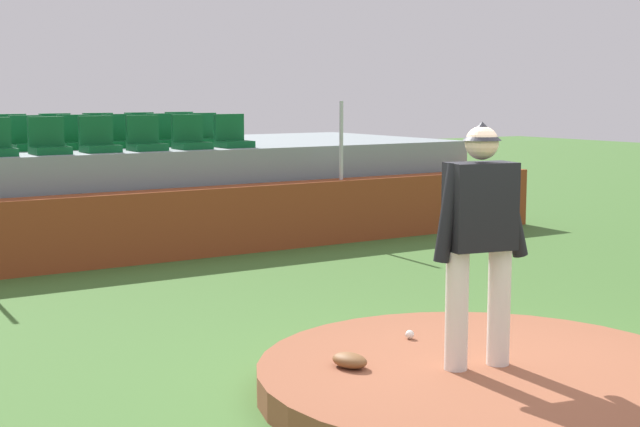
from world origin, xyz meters
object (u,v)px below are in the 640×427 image
(stadium_chair_10, at_px, (164,136))
(stadium_chair_16, at_px, (142,134))
(stadium_chair_8, at_px, (76,138))
(stadium_chair_9, at_px, (120,137))
(stadium_chair_17, at_px, (182,133))
(baseball, at_px, (410,335))
(stadium_chair_13, at_px, (12,137))
(stadium_chair_3, at_px, (145,140))
(stadium_chair_5, at_px, (232,137))
(pitcher, at_px, (480,227))
(stadium_chair_2, at_px, (98,141))
(stadium_chair_11, at_px, (205,135))
(stadium_chair_1, at_px, (48,142))
(stadium_chair_7, at_px, (28,139))
(stadium_chair_14, at_px, (57,136))
(stadium_chair_15, at_px, (101,135))
(fielding_glove, at_px, (350,360))
(stadium_chair_4, at_px, (190,138))

(stadium_chair_10, height_order, stadium_chair_16, same)
(stadium_chair_8, bearing_deg, stadium_chair_16, -146.76)
(stadium_chair_9, relative_size, stadium_chair_16, 1.00)
(stadium_chair_9, height_order, stadium_chair_17, same)
(baseball, bearing_deg, stadium_chair_13, 97.06)
(stadium_chair_3, relative_size, stadium_chair_5, 1.00)
(stadium_chair_8, xyz_separation_m, stadium_chair_16, (1.39, 0.91, 0.00))
(pitcher, xyz_separation_m, stadium_chair_2, (-0.26, 7.50, 0.31))
(stadium_chair_3, height_order, stadium_chair_11, same)
(stadium_chair_1, relative_size, stadium_chair_3, 1.00)
(stadium_chair_1, xyz_separation_m, stadium_chair_5, (2.79, 0.03, 0.00))
(stadium_chair_7, bearing_deg, stadium_chair_8, 176.97)
(stadium_chair_5, bearing_deg, stadium_chair_7, -17.85)
(pitcher, xyz_separation_m, stadium_chair_14, (-0.28, 9.32, 0.31))
(stadium_chair_10, distance_m, stadium_chair_11, 0.70)
(stadium_chair_1, height_order, stadium_chair_9, same)
(baseball, distance_m, stadium_chair_15, 8.51)
(stadium_chair_2, xyz_separation_m, stadium_chair_16, (1.35, 1.78, 0.00))
(fielding_glove, height_order, stadium_chair_13, stadium_chair_13)
(stadium_chair_7, bearing_deg, stadium_chair_5, 162.15)
(fielding_glove, xyz_separation_m, stadium_chair_13, (-0.16, 8.81, 1.31))
(stadium_chair_9, distance_m, stadium_chair_14, 1.13)
(stadium_chair_1, xyz_separation_m, stadium_chair_17, (2.78, 1.85, 0.00))
(stadium_chair_2, bearing_deg, stadium_chair_9, -125.60)
(stadium_chair_3, bearing_deg, stadium_chair_16, -110.39)
(stadium_chair_2, distance_m, stadium_chair_5, 2.09)
(fielding_glove, xyz_separation_m, stadium_chair_2, (0.55, 7.00, 1.31))
(baseball, distance_m, stadium_chair_9, 7.65)
(stadium_chair_14, bearing_deg, pitcher, 91.74)
(stadium_chair_3, distance_m, stadium_chair_11, 1.64)
(baseball, xyz_separation_m, stadium_chair_10, (1.03, 7.51, 1.33))
(stadium_chair_16, bearing_deg, fielding_glove, 77.76)
(pitcher, bearing_deg, stadium_chair_17, 90.63)
(stadium_chair_7, bearing_deg, baseball, 97.90)
(stadium_chair_13, bearing_deg, stadium_chair_4, 139.11)
(stadium_chair_5, relative_size, stadium_chair_17, 1.00)
(pitcher, xyz_separation_m, stadium_chair_5, (1.83, 7.51, 0.31))
(stadium_chair_11, bearing_deg, stadium_chair_4, 53.55)
(stadium_chair_9, height_order, stadium_chair_13, same)
(stadium_chair_10, distance_m, stadium_chair_17, 1.17)
(stadium_chair_8, height_order, stadium_chair_11, same)
(stadium_chair_14, height_order, stadium_chair_16, same)
(fielding_glove, bearing_deg, stadium_chair_9, -22.50)
(pitcher, bearing_deg, stadium_chair_5, 87.98)
(stadium_chair_2, relative_size, stadium_chair_8, 1.00)
(stadium_chair_10, bearing_deg, stadium_chair_1, 24.11)
(baseball, bearing_deg, stadium_chair_17, 78.25)
(pitcher, bearing_deg, fielding_glove, 160.32)
(stadium_chair_2, relative_size, stadium_chair_13, 1.00)
(stadium_chair_1, distance_m, stadium_chair_13, 1.83)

